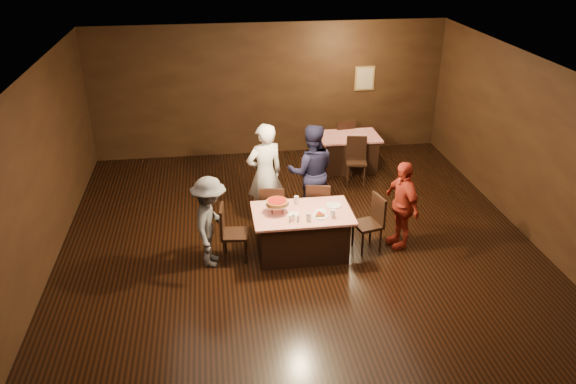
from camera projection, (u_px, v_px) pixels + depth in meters
The scene contains 22 objects.
room at pixel (308, 144), 7.99m from camera, with size 10.00×10.04×3.02m.
main_table at pixel (302, 233), 9.19m from camera, with size 1.60×1.00×0.77m, color red.
back_table at pixel (348, 152), 12.32m from camera, with size 1.30×0.90×0.77m, color #AF0B11.
chair_far_left at pixel (272, 208), 9.77m from camera, with size 0.42×0.42×0.95m, color black.
chair_far_right at pixel (318, 205), 9.87m from camera, with size 0.42×0.42×0.95m, color black.
chair_end_left at pixel (235, 233), 9.01m from camera, with size 0.42×0.42×0.95m, color black.
chair_end_right at pixel (367, 223), 9.29m from camera, with size 0.42×0.42×0.95m, color black.
chair_back_near at pixel (356, 161), 11.66m from camera, with size 0.42×0.42×0.95m, color black.
chair_back_far at pixel (342, 139), 12.81m from camera, with size 0.42×0.42×0.95m, color black.
diner_white_jacket at pixel (265, 174), 9.94m from camera, with size 0.69×0.45×1.88m, color white.
diner_navy_hoodie at pixel (311, 172), 10.12m from camera, with size 0.87×0.68×1.80m, color #171733.
diner_grey_knit at pixel (210, 222), 8.77m from camera, with size 0.97×0.56×1.51m, color #56575B.
diner_red_shirt at pixel (402, 205), 9.27m from camera, with size 0.90×0.37×1.53m, color #AD3020.
pizza_stand at pixel (277, 202), 8.93m from camera, with size 0.38×0.38×0.22m.
plate_with_slice at pixel (320, 215), 8.88m from camera, with size 0.25×0.25×0.06m.
plate_empty at pixel (334, 205), 9.22m from camera, with size 0.25×0.25×0.01m, color white.
glass_front_left at pixel (309, 217), 8.73m from camera, with size 0.08×0.08×0.14m, color silver.
glass_front_right at pixel (333, 214), 8.82m from camera, with size 0.08×0.08×0.14m, color silver.
glass_back at pixel (296, 200), 9.25m from camera, with size 0.08×0.08×0.14m, color silver.
condiments at pixel (294, 219), 8.72m from camera, with size 0.17×0.10×0.09m.
napkin_center at pixel (321, 211), 9.06m from camera, with size 0.16×0.16×0.01m, color white.
napkin_left at pixel (294, 214), 8.96m from camera, with size 0.16×0.16×0.01m, color white.
Camera 1 is at (-1.33, -7.35, 5.06)m, focal length 35.00 mm.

